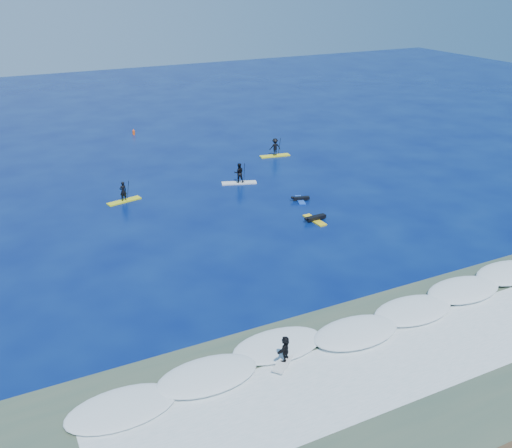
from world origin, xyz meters
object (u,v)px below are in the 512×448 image
prone_paddler_near (315,219)px  wave_surfer (285,350)px  prone_paddler_far (300,199)px  marker_buoy (134,132)px  sup_paddler_right (275,148)px  sup_paddler_left (124,194)px  sup_paddler_center (239,175)px

prone_paddler_near → wave_surfer: bearing=140.0°
prone_paddler_far → marker_buoy: marker_buoy is taller
prone_paddler_near → sup_paddler_right: bearing=-21.1°
sup_paddler_left → wave_surfer: 23.83m
sup_paddler_center → prone_paddler_near: (1.62, -9.84, -0.63)m
sup_paddler_center → prone_paddler_far: size_ratio=1.56×
prone_paddler_near → wave_surfer: 17.08m
prone_paddler_near → sup_paddler_left: bearing=45.8°
prone_paddler_near → sup_paddler_center: bearing=5.9°
sup_paddler_left → marker_buoy: bearing=60.0°
sup_paddler_center → sup_paddler_right: sup_paddler_center is taller
sup_paddler_right → wave_surfer: 32.81m
sup_paddler_left → sup_paddler_right: bearing=5.4°
prone_paddler_far → marker_buoy: bearing=32.6°
sup_paddler_center → sup_paddler_right: (6.53, 5.60, 0.03)m
sup_paddler_right → prone_paddler_near: 16.21m
prone_paddler_far → marker_buoy: 26.47m
sup_paddler_right → marker_buoy: bearing=135.3°
sup_paddler_left → prone_paddler_near: 15.44m
prone_paddler_near → prone_paddler_far: 4.11m
wave_surfer → marker_buoy: wave_surfer is taller
prone_paddler_far → wave_surfer: 20.97m
sup_paddler_center → prone_paddler_near: 9.99m
sup_paddler_center → sup_paddler_right: size_ratio=1.01×
marker_buoy → sup_paddler_left: bearing=-107.5°
sup_paddler_center → prone_paddler_far: bearing=-46.5°
sup_paddler_right → prone_paddler_far: (-3.82, -11.47, -0.68)m
sup_paddler_center → wave_surfer: sup_paddler_center is taller
prone_paddler_near → prone_paddler_far: prone_paddler_near is taller
prone_paddler_near → marker_buoy: marker_buoy is taller
sup_paddler_center → wave_surfer: bearing=-91.3°
sup_paddler_right → prone_paddler_far: 12.11m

